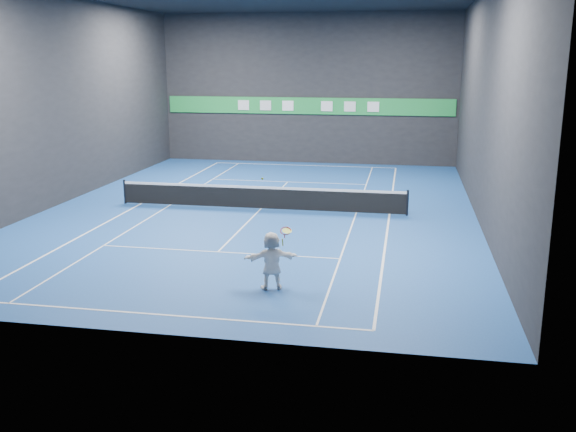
% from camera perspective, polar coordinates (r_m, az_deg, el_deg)
% --- Properties ---
extents(ground, '(26.00, 26.00, 0.00)m').
position_cam_1_polar(ground, '(27.60, -2.46, 0.61)').
color(ground, '#1A4793').
rests_on(ground, ground).
extents(wall_back, '(18.00, 0.10, 9.00)m').
position_cam_1_polar(wall_back, '(39.68, 1.76, 11.21)').
color(wall_back, black).
rests_on(wall_back, ground).
extents(wall_front, '(18.00, 0.10, 9.00)m').
position_cam_1_polar(wall_front, '(14.62, -14.19, 6.35)').
color(wall_front, black).
rests_on(wall_front, ground).
extents(wall_left, '(0.10, 26.00, 9.00)m').
position_cam_1_polar(wall_left, '(30.26, -19.65, 9.62)').
color(wall_left, black).
rests_on(wall_left, ground).
extents(wall_right, '(0.10, 26.00, 9.00)m').
position_cam_1_polar(wall_right, '(26.40, 17.11, 9.31)').
color(wall_right, black).
rests_on(wall_right, ground).
extents(baseline_near, '(10.98, 0.08, 0.01)m').
position_cam_1_polar(baseline_near, '(16.75, -11.70, -8.55)').
color(baseline_near, white).
rests_on(baseline_near, ground).
extents(baseline_far, '(10.98, 0.08, 0.01)m').
position_cam_1_polar(baseline_far, '(39.06, 1.46, 4.53)').
color(baseline_far, white).
rests_on(baseline_far, ground).
extents(sideline_doubles_left, '(0.08, 23.78, 0.01)m').
position_cam_1_polar(sideline_doubles_left, '(29.30, -12.98, 1.05)').
color(sideline_doubles_left, white).
rests_on(sideline_doubles_left, ground).
extents(sideline_doubles_right, '(0.08, 23.78, 0.01)m').
position_cam_1_polar(sideline_doubles_right, '(26.93, 9.01, 0.12)').
color(sideline_doubles_right, white).
rests_on(sideline_doubles_right, ground).
extents(sideline_singles_left, '(0.06, 23.78, 0.01)m').
position_cam_1_polar(sideline_singles_left, '(28.78, -10.46, 0.95)').
color(sideline_singles_left, white).
rests_on(sideline_singles_left, ground).
extents(sideline_singles_right, '(0.06, 23.78, 0.01)m').
position_cam_1_polar(sideline_singles_right, '(26.99, 6.08, 0.25)').
color(sideline_singles_right, white).
rests_on(sideline_singles_right, ground).
extents(service_line_near, '(8.23, 0.06, 0.01)m').
position_cam_1_polar(service_line_near, '(21.62, -6.26, -3.19)').
color(service_line_near, white).
rests_on(service_line_near, ground).
extents(service_line_far, '(8.23, 0.06, 0.01)m').
position_cam_1_polar(service_line_far, '(33.73, -0.02, 3.05)').
color(service_line_far, white).
rests_on(service_line_far, ground).
extents(center_service_line, '(0.06, 12.80, 0.01)m').
position_cam_1_polar(center_service_line, '(27.60, -2.46, 0.62)').
color(center_service_line, white).
rests_on(center_service_line, ground).
extents(player, '(1.61, 0.99, 1.65)m').
position_cam_1_polar(player, '(17.90, -1.47, -3.98)').
color(player, white).
rests_on(player, ground).
extents(tennis_ball, '(0.06, 0.06, 0.06)m').
position_cam_1_polar(tennis_ball, '(17.57, -2.30, 3.34)').
color(tennis_ball, '#C1DC24').
rests_on(tennis_ball, player).
extents(tennis_net, '(12.50, 0.10, 1.07)m').
position_cam_1_polar(tennis_net, '(27.48, -2.47, 1.71)').
color(tennis_net, black).
rests_on(tennis_net, ground).
extents(sponsor_banner, '(17.64, 0.11, 1.00)m').
position_cam_1_polar(sponsor_banner, '(39.68, 1.73, 9.76)').
color(sponsor_banner, green).
rests_on(sponsor_banner, wall_back).
extents(tennis_racket, '(0.44, 0.37, 0.58)m').
position_cam_1_polar(tennis_racket, '(17.64, -0.23, -1.47)').
color(tennis_racket, red).
rests_on(tennis_racket, player).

